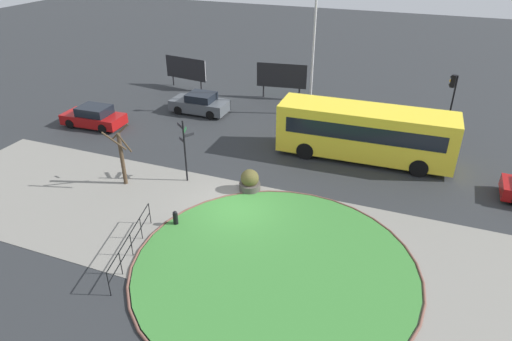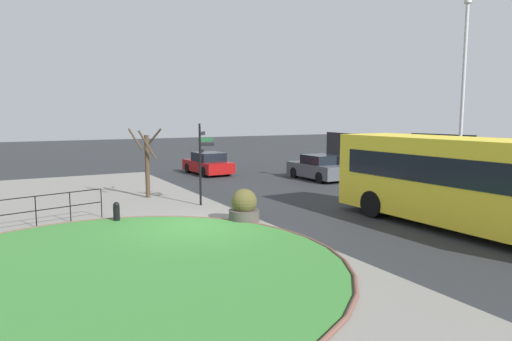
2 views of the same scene
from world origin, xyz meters
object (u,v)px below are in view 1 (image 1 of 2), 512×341
object	(u,v)px
traffic_light_near	(452,92)
billboard_left	(282,76)
lamppost_tall	(314,46)
planter_near_signpost	(250,182)
car_near_lane	(200,104)
bollard_foreground	(175,218)
street_tree_bare	(122,155)
car_trailing	(94,117)
billboard_right	(186,69)
signpost_directional	(185,145)
bus_yellow	(365,132)

from	to	relation	value
traffic_light_near	billboard_left	world-z (taller)	traffic_light_near
traffic_light_near	lamppost_tall	distance (m)	9.31
planter_near_signpost	car_near_lane	bearing A→B (deg)	129.99
bollard_foreground	street_tree_bare	world-z (taller)	street_tree_bare
car_trailing	billboard_right	xyz separation A→B (m)	(1.85, 9.48, 0.97)
signpost_directional	bollard_foreground	size ratio (longest dim) A/B	4.53
signpost_directional	car_near_lane	size ratio (longest dim) A/B	0.83
bus_yellow	car_near_lane	world-z (taller)	bus_yellow
bus_yellow	street_tree_bare	xyz separation A→B (m)	(-11.12, -7.54, 0.07)
signpost_directional	lamppost_tall	world-z (taller)	lamppost_tall
bollard_foreground	billboard_right	size ratio (longest dim) A/B	0.20
car_trailing	street_tree_bare	distance (m)	8.84
car_near_lane	lamppost_tall	bearing A→B (deg)	-160.76
car_near_lane	billboard_left	distance (m)	6.88
billboard_left	street_tree_bare	distance (m)	16.05
car_near_lane	lamppost_tall	xyz separation A→B (m)	(7.47, 2.63, 4.16)
lamppost_tall	street_tree_bare	world-z (taller)	lamppost_tall
lamppost_tall	bus_yellow	bearing A→B (deg)	-50.23
car_near_lane	bollard_foreground	bearing A→B (deg)	112.69
signpost_directional	car_trailing	distance (m)	10.41
car_near_lane	street_tree_bare	bearing A→B (deg)	95.63
car_trailing	traffic_light_near	distance (m)	23.32
street_tree_bare	traffic_light_near	bearing A→B (deg)	39.79
planter_near_signpost	street_tree_bare	distance (m)	6.69
car_near_lane	billboard_left	world-z (taller)	billboard_left
car_trailing	lamppost_tall	distance (m)	15.54
car_near_lane	car_trailing	bearing A→B (deg)	40.83
billboard_right	car_trailing	bearing A→B (deg)	-93.28
bollard_foreground	lamppost_tall	world-z (taller)	lamppost_tall
signpost_directional	car_near_lane	world-z (taller)	signpost_directional
bollard_foreground	car_near_lane	size ratio (longest dim) A/B	0.18
bus_yellow	traffic_light_near	world-z (taller)	traffic_light_near
billboard_left	bus_yellow	bearing A→B (deg)	-54.52
bus_yellow	billboard_left	distance (m)	11.22
street_tree_bare	car_near_lane	bearing A→B (deg)	95.79
street_tree_bare	car_trailing	bearing A→B (deg)	138.79
bollard_foreground	billboard_right	world-z (taller)	billboard_right
car_trailing	lamppost_tall	bearing A→B (deg)	-152.83
traffic_light_near	bus_yellow	bearing A→B (deg)	65.99
bollard_foreground	lamppost_tall	xyz separation A→B (m)	(2.04, 15.52, 4.45)
car_near_lane	street_tree_bare	world-z (taller)	street_tree_bare
car_trailing	signpost_directional	bearing A→B (deg)	153.22
car_trailing	billboard_left	world-z (taller)	billboard_left
bollard_foreground	traffic_light_near	xyz separation A→B (m)	(11.13, 15.21, 2.49)
traffic_light_near	billboard_left	xyz separation A→B (m)	(-12.08, 2.78, -1.11)
traffic_light_near	car_near_lane	bearing A→B (deg)	23.15
bus_yellow	car_near_lane	distance (m)	12.60
signpost_directional	traffic_light_near	size ratio (longest dim) A/B	0.88
signpost_directional	bollard_foreground	world-z (taller)	signpost_directional
lamppost_tall	planter_near_signpost	world-z (taller)	lamppost_tall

